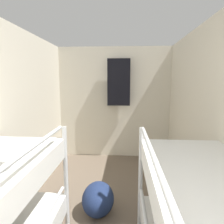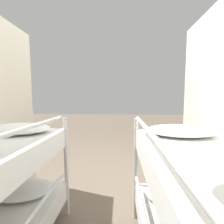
% 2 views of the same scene
% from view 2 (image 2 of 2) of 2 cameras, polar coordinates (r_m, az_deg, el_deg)
% --- Properties ---
extents(ground_plane, '(20.00, 20.00, 0.00)m').
position_cam_2_polar(ground_plane, '(2.53, -2.36, -26.29)').
color(ground_plane, '#6B5B4C').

